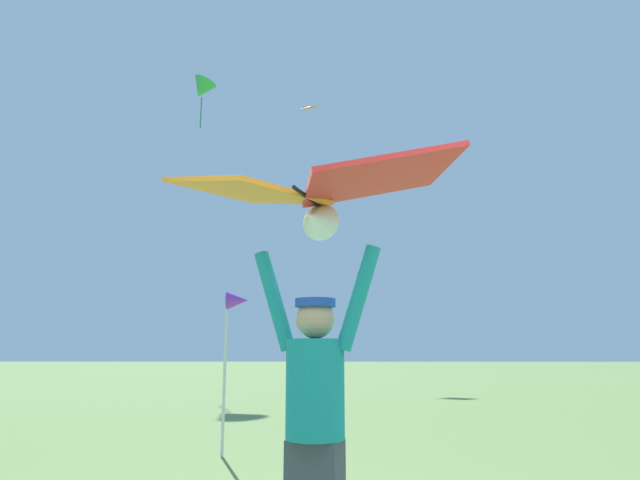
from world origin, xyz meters
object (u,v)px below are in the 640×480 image
at_px(held_stunt_kite, 311,193).
at_px(marker_flag, 235,312).
at_px(kite_flyer_person, 315,417).
at_px(distant_kite_orange_mid_right, 309,107).
at_px(distant_kite_green_high_left, 202,89).

distance_m(held_stunt_kite, marker_flag, 4.23).
distance_m(kite_flyer_person, distant_kite_orange_mid_right, 30.45).
bearing_deg(distant_kite_orange_mid_right, kite_flyer_person, -87.53).
bearing_deg(distant_kite_green_high_left, distant_kite_orange_mid_right, 46.67).
xyz_separation_m(kite_flyer_person, marker_flag, (-1.17, 3.97, 0.86)).
height_order(held_stunt_kite, marker_flag, held_stunt_kite).
relative_size(held_stunt_kite, distant_kite_green_high_left, 0.65).
distance_m(distant_kite_orange_mid_right, marker_flag, 26.54).
relative_size(kite_flyer_person, held_stunt_kite, 1.06).
bearing_deg(distant_kite_orange_mid_right, marker_flag, -90.03).
bearing_deg(kite_flyer_person, held_stunt_kite, -108.26).
xyz_separation_m(distant_kite_green_high_left, distant_kite_orange_mid_right, (5.04, 5.34, 1.50)).
relative_size(kite_flyer_person, distant_kite_orange_mid_right, 1.87).
distance_m(distant_kite_green_high_left, distant_kite_orange_mid_right, 7.49).
bearing_deg(marker_flag, held_stunt_kite, -74.24).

